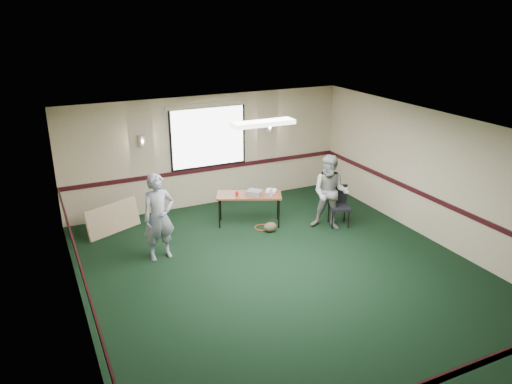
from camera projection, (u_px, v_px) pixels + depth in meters
name	position (u px, v px, depth m)	size (l,w,h in m)	color
ground	(286.00, 276.00, 9.15)	(8.00, 8.00, 0.00)	black
room_shell	(239.00, 162.00, 10.40)	(8.00, 8.02, 8.00)	beige
folding_table	(249.00, 197.00, 11.10)	(1.54, 1.11, 0.71)	brown
projector	(254.00, 193.00, 11.04)	(0.31, 0.26, 0.10)	gray
game_console	(271.00, 191.00, 11.21)	(0.22, 0.18, 0.06)	silver
red_cup	(237.00, 193.00, 10.98)	(0.07, 0.07, 0.11)	red
water_bottle	(271.00, 193.00, 10.91)	(0.06, 0.06, 0.19)	#81A3D4
duffel_bag	(270.00, 227.00, 10.91)	(0.30, 0.23, 0.21)	#453D27
cable_coil	(262.00, 227.00, 11.12)	(0.34, 0.34, 0.02)	red
folded_table	(113.00, 218.00, 10.80)	(1.27, 0.05, 0.65)	tan
conference_chair	(338.00, 202.00, 11.17)	(0.56, 0.57, 0.89)	black
person_left	(159.00, 217.00, 9.52)	(0.63, 0.41, 1.72)	#41588F
person_right	(330.00, 193.00, 10.83)	(0.81, 0.63, 1.67)	#6C89A8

